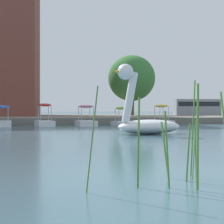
% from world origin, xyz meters
% --- Properties ---
extents(ground_plane, '(435.02, 435.02, 0.00)m').
position_xyz_m(ground_plane, '(0.00, 0.00, 0.00)').
color(ground_plane, '#385966').
extents(shore_bank_far, '(133.68, 25.59, 0.49)m').
position_xyz_m(shore_bank_far, '(0.00, 35.66, 0.25)').
color(shore_bank_far, '#6B665B').
rests_on(shore_bank_far, ground_plane).
extents(swan_boat, '(3.28, 1.75, 3.12)m').
position_xyz_m(swan_boat, '(2.91, 11.27, 0.75)').
color(swan_boat, white).
rests_on(swan_boat, ground_plane).
extents(pedal_boat_yellow, '(1.44, 2.00, 1.45)m').
position_xyz_m(pedal_boat_yellow, '(6.85, 20.71, 0.39)').
color(pedal_boat_yellow, white).
rests_on(pedal_boat_yellow, ground_plane).
extents(pedal_boat_lime, '(1.14, 1.95, 1.30)m').
position_xyz_m(pedal_boat_lime, '(4.02, 20.76, 0.39)').
color(pedal_boat_lime, white).
rests_on(pedal_boat_lime, ground_plane).
extents(pedal_boat_pink, '(1.30, 2.30, 1.42)m').
position_xyz_m(pedal_boat_pink, '(1.61, 20.95, 0.44)').
color(pedal_boat_pink, white).
rests_on(pedal_boat_pink, ground_plane).
extents(pedal_boat_red, '(1.31, 2.11, 1.51)m').
position_xyz_m(pedal_boat_red, '(-1.13, 20.82, 0.44)').
color(pedal_boat_red, white).
rests_on(pedal_boat_red, ground_plane).
extents(pedal_boat_blue, '(1.45, 2.37, 1.38)m').
position_xyz_m(pedal_boat_blue, '(-3.92, 20.92, 0.40)').
color(pedal_boat_blue, white).
rests_on(pedal_boat_blue, ground_plane).
extents(tree_broadleaf_right, '(5.27, 5.26, 6.46)m').
position_xyz_m(tree_broadleaf_right, '(8.71, 36.38, 4.47)').
color(tree_broadleaf_right, brown).
rests_on(tree_broadleaf_right, shore_bank_far).
extents(parked_van, '(5.04, 2.40, 1.73)m').
position_xyz_m(parked_van, '(15.71, 35.31, 1.43)').
color(parked_van, gray).
rests_on(parked_van, shore_bank_far).
extents(reed_clump_foreground, '(2.50, 1.20, 1.58)m').
position_xyz_m(reed_clump_foreground, '(0.22, -0.60, 0.62)').
color(reed_clump_foreground, '#4C7F33').
rests_on(reed_clump_foreground, ground_plane).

